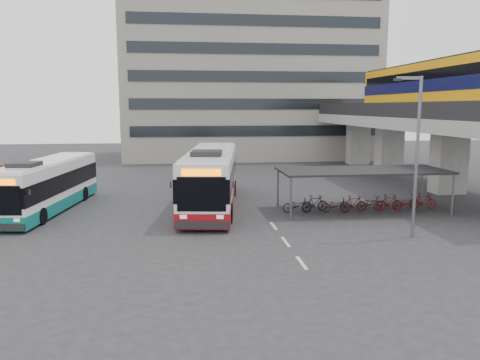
{
  "coord_description": "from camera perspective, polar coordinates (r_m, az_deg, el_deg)",
  "views": [
    {
      "loc": [
        -2.17,
        -23.79,
        6.26
      ],
      "look_at": [
        1.09,
        3.26,
        2.0
      ],
      "focal_mm": 35.0,
      "sensor_mm": 36.0,
      "label": 1
    }
  ],
  "objects": [
    {
      "name": "bike_shelter",
      "position": [
        29.25,
        14.57,
        -1.16
      ],
      "size": [
        10.0,
        4.0,
        2.54
      ],
      "color": "#595B60",
      "rests_on": "ground"
    },
    {
      "name": "bus_teal",
      "position": [
        30.76,
        -22.41,
        -0.64
      ],
      "size": [
        3.87,
        11.36,
        3.29
      ],
      "rotation": [
        0.0,
        0.0,
        -0.13
      ],
      "color": "white",
      "rests_on": "ground"
    },
    {
      "name": "ground",
      "position": [
        24.7,
        -1.62,
        -5.8
      ],
      "size": [
        120.0,
        120.0,
        0.0
      ],
      "primitive_type": "plane",
      "color": "#28282B",
      "rests_on": "ground"
    },
    {
      "name": "pedestrian",
      "position": [
        29.53,
        -4.62,
        -1.66
      ],
      "size": [
        0.56,
        0.71,
        1.74
      ],
      "primitive_type": "imported",
      "rotation": [
        0.0,
        0.0,
        1.33
      ],
      "color": "black",
      "rests_on": "ground"
    },
    {
      "name": "viaduct",
      "position": [
        40.16,
        21.87,
        8.22
      ],
      "size": [
        8.0,
        32.0,
        9.68
      ],
      "color": "gray",
      "rests_on": "ground"
    },
    {
      "name": "sign_totem_north",
      "position": [
        31.92,
        -27.05,
        -0.78
      ],
      "size": [
        0.59,
        0.34,
        2.8
      ],
      "rotation": [
        0.0,
        0.0,
        0.31
      ],
      "color": "#A4180A",
      "rests_on": "ground"
    },
    {
      "name": "road_markings",
      "position": [
        22.21,
        5.59,
        -7.51
      ],
      "size": [
        0.15,
        7.6,
        0.01
      ],
      "color": "beige",
      "rests_on": "ground"
    },
    {
      "name": "office_block",
      "position": [
        60.67,
        0.93,
        14.79
      ],
      "size": [
        30.0,
        15.0,
        25.0
      ],
      "primitive_type": "cube",
      "color": "gray",
      "rests_on": "ground"
    },
    {
      "name": "bus_main",
      "position": [
        29.54,
        -3.53,
        0.17
      ],
      "size": [
        4.53,
        13.3,
        3.86
      ],
      "rotation": [
        0.0,
        0.0,
        -0.13
      ],
      "color": "white",
      "rests_on": "ground"
    },
    {
      "name": "lamp_post",
      "position": [
        23.58,
        20.58,
        3.74
      ],
      "size": [
        1.35,
        0.3,
        7.68
      ],
      "rotation": [
        0.0,
        0.0,
        -0.11
      ],
      "color": "#595B60",
      "rests_on": "ground"
    }
  ]
}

